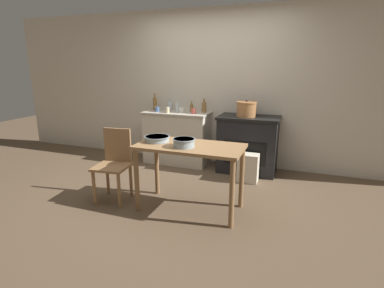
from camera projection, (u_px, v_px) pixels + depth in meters
name	position (u px, v px, depth m)	size (l,w,h in m)	color
ground_plane	(178.00, 196.00, 3.90)	(14.00, 14.00, 0.00)	brown
wall_back	(214.00, 88.00, 5.01)	(8.00, 0.07, 2.55)	beige
counter_cabinet	(177.00, 138.00, 5.16)	(1.12, 0.53, 0.89)	beige
stove	(248.00, 144.00, 4.72)	(0.93, 0.58, 0.89)	black
work_table	(190.00, 155.00, 3.41)	(1.21, 0.60, 0.79)	#997047
chair	(114.00, 162.00, 3.74)	(0.44, 0.44, 0.89)	#997047
flour_sack	(248.00, 168.00, 4.35)	(0.29, 0.21, 0.42)	beige
stock_pot	(246.00, 109.00, 4.56)	(0.31, 0.31, 0.25)	#B77A47
mixing_bowl_large	(157.00, 138.00, 3.53)	(0.30, 0.30, 0.06)	#93A8B2
mixing_bowl_small	(184.00, 142.00, 3.29)	(0.25, 0.25, 0.09)	#93A8B2
bottle_far_left	(192.00, 108.00, 5.05)	(0.06, 0.06, 0.18)	olive
bottle_left	(170.00, 106.00, 5.25)	(0.08, 0.08, 0.19)	silver
bottle_mid_left	(178.00, 108.00, 5.08)	(0.08, 0.08, 0.17)	silver
bottle_center_left	(204.00, 107.00, 4.98)	(0.08, 0.08, 0.23)	olive
bottle_center	(155.00, 104.00, 5.23)	(0.07, 0.07, 0.29)	olive
cup_center_right	(157.00, 109.00, 5.05)	(0.08, 0.08, 0.08)	#4C6B99
cup_mid_right	(182.00, 110.00, 4.97)	(0.09, 0.09, 0.08)	silver
cup_right	(167.00, 110.00, 4.95)	(0.07, 0.07, 0.09)	beige
cup_far_right	(193.00, 111.00, 4.86)	(0.07, 0.07, 0.08)	#B74C42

